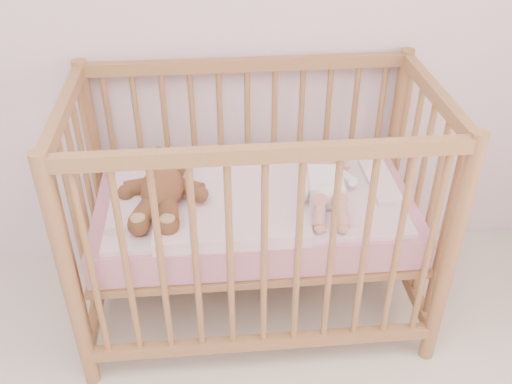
{
  "coord_description": "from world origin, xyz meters",
  "views": [
    {
      "loc": [
        0.29,
        -0.19,
        1.81
      ],
      "look_at": [
        0.45,
        1.55,
        0.62
      ],
      "focal_mm": 40.0,
      "sensor_mm": 36.0,
      "label": 1
    }
  ],
  "objects": [
    {
      "name": "crib",
      "position": [
        0.45,
        1.6,
        0.5
      ],
      "size": [
        1.36,
        0.76,
        1.0
      ],
      "primitive_type": null,
      "color": "#9A6F41",
      "rests_on": "floor"
    },
    {
      "name": "mattress",
      "position": [
        0.45,
        1.6,
        0.49
      ],
      "size": [
        1.22,
        0.62,
        0.13
      ],
      "primitive_type": "cube",
      "color": "#D0828D",
      "rests_on": "crib"
    },
    {
      "name": "blanket",
      "position": [
        0.45,
        1.6,
        0.56
      ],
      "size": [
        1.1,
        0.58,
        0.06
      ],
      "primitive_type": null,
      "color": "#E79FB9",
      "rests_on": "mattress"
    },
    {
      "name": "baby",
      "position": [
        0.72,
        1.58,
        0.64
      ],
      "size": [
        0.29,
        0.52,
        0.12
      ],
      "primitive_type": null,
      "rotation": [
        0.0,
        0.0,
        -0.11
      ],
      "color": "white",
      "rests_on": "blanket"
    },
    {
      "name": "teddy_bear",
      "position": [
        0.11,
        1.58,
        0.65
      ],
      "size": [
        0.41,
        0.54,
        0.14
      ],
      "primitive_type": null,
      "rotation": [
        0.0,
        0.0,
        -0.13
      ],
      "color": "brown",
      "rests_on": "blanket"
    }
  ]
}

